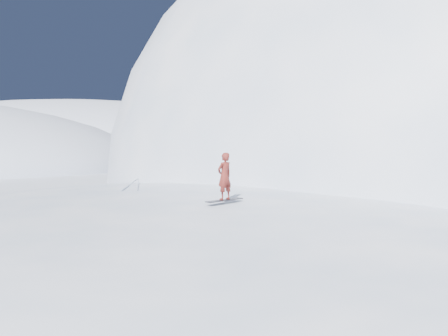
# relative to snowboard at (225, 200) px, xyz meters

# --- Properties ---
(ground) EXTENTS (400.00, 400.00, 0.00)m
(ground) POSITION_rel_snowboard_xyz_m (-2.70, 0.95, -2.41)
(ground) COLOR white
(ground) RESTS_ON ground
(near_ridge) EXTENTS (36.00, 28.00, 4.80)m
(near_ridge) POSITION_rel_snowboard_xyz_m (-1.70, 3.95, -2.41)
(near_ridge) COLOR white
(near_ridge) RESTS_ON ground
(summit_peak) EXTENTS (60.00, 56.00, 56.00)m
(summit_peak) POSITION_rel_snowboard_xyz_m (19.30, 26.95, -2.41)
(summit_peak) COLOR white
(summit_peak) RESTS_ON ground
(peak_shoulder) EXTENTS (28.00, 24.00, 18.00)m
(peak_shoulder) POSITION_rel_snowboard_xyz_m (7.30, 20.95, -2.41)
(peak_shoulder) COLOR white
(peak_shoulder) RESTS_ON ground
(far_ridge_c) EXTENTS (140.00, 90.00, 36.00)m
(far_ridge_c) POSITION_rel_snowboard_xyz_m (-42.70, 110.95, -2.41)
(far_ridge_c) COLOR white
(far_ridge_c) RESTS_ON ground
(wind_bumps) EXTENTS (16.00, 14.40, 1.00)m
(wind_bumps) POSITION_rel_snowboard_xyz_m (-3.26, 3.07, -2.41)
(wind_bumps) COLOR white
(wind_bumps) RESTS_ON ground
(snowboard) EXTENTS (1.38, 1.30, 0.03)m
(snowboard) POSITION_rel_snowboard_xyz_m (0.00, 0.00, 0.00)
(snowboard) COLOR black
(snowboard) RESTS_ON near_ridge
(snowboarder) EXTENTS (0.72, 0.71, 1.68)m
(snowboarder) POSITION_rel_snowboard_xyz_m (0.00, 0.00, 0.85)
(snowboarder) COLOR maroon
(snowboarder) RESTS_ON snowboard
(board_tracks) EXTENTS (1.22, 5.99, 0.04)m
(board_tracks) POSITION_rel_snowboard_xyz_m (-4.44, 6.07, 0.01)
(board_tracks) COLOR silver
(board_tracks) RESTS_ON ground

